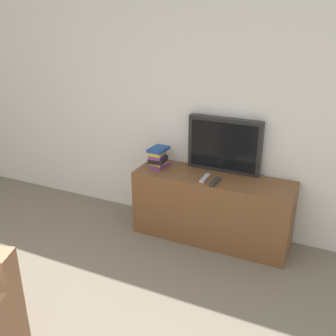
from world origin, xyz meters
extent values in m
cube|color=white|center=(0.00, 3.03, 1.30)|extent=(9.00, 0.06, 2.60)
cube|color=brown|center=(0.45, 2.75, 0.33)|extent=(1.52, 0.47, 0.66)
cube|color=black|center=(0.48, 2.94, 0.93)|extent=(0.72, 0.08, 0.53)
cube|color=black|center=(0.48, 2.89, 0.93)|extent=(0.64, 0.01, 0.45)
cube|color=#7A3884|center=(-0.12, 2.77, 0.68)|extent=(0.13, 0.23, 0.03)
cube|color=gold|center=(-0.14, 2.76, 0.71)|extent=(0.13, 0.16, 0.03)
cube|color=black|center=(-0.14, 2.76, 0.73)|extent=(0.16, 0.19, 0.02)
cube|color=black|center=(-0.14, 2.75, 0.75)|extent=(0.17, 0.19, 0.03)
cube|color=#7A3884|center=(-0.15, 2.75, 0.79)|extent=(0.14, 0.22, 0.03)
cube|color=gold|center=(-0.14, 2.76, 0.82)|extent=(0.13, 0.21, 0.03)
cube|color=#23478E|center=(-0.14, 2.77, 0.85)|extent=(0.17, 0.23, 0.03)
cube|color=#B7B7B7|center=(0.39, 2.67, 0.68)|extent=(0.04, 0.20, 0.02)
cube|color=#2D2D2D|center=(0.50, 2.63, 0.68)|extent=(0.05, 0.20, 0.02)
camera|label=1|loc=(1.49, -0.52, 2.15)|focal=42.00mm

